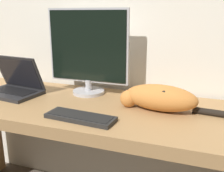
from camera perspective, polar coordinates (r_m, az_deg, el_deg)
name	(u,v)px	position (r m, az deg, el deg)	size (l,w,h in m)	color
wall_back	(100,5)	(1.75, -2.59, 17.13)	(6.40, 0.06, 2.60)	silver
desk	(76,127)	(1.53, -7.91, -8.82)	(1.80, 0.66, 0.77)	#A37A4C
monitor	(88,52)	(1.58, -5.29, 7.43)	(0.50, 0.19, 0.51)	#B2B2B7
laptop	(14,86)	(1.71, -20.50, -0.08)	(0.36, 0.27, 0.23)	#232326
external_keyboard	(80,117)	(1.24, -6.90, -6.74)	(0.34, 0.14, 0.02)	black
cat	(159,97)	(1.35, 10.20, -2.42)	(0.53, 0.20, 0.13)	#C67A38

